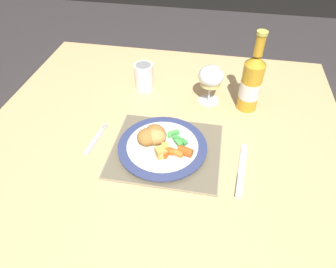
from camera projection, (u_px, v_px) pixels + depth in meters
name	position (u px, v px, depth m)	size (l,w,h in m)	color
ground_plane	(165.00, 241.00, 1.45)	(6.00, 6.00, 0.00)	#383333
dining_table	(164.00, 148.00, 1.01)	(1.13, 1.01, 0.74)	tan
placemat	(166.00, 150.00, 0.87)	(0.32, 0.27, 0.01)	gray
dinner_plate	(162.00, 147.00, 0.86)	(0.26, 0.26, 0.02)	silver
breaded_croquettes	(153.00, 135.00, 0.85)	(0.10, 0.10, 0.05)	#A87033
green_beans_pile	(175.00, 138.00, 0.86)	(0.08, 0.07, 0.01)	#4CA84C
glazed_carrots	(175.00, 152.00, 0.82)	(0.09, 0.05, 0.02)	orange
fork	(95.00, 140.00, 0.90)	(0.03, 0.14, 0.01)	silver
table_knife	(241.00, 174.00, 0.80)	(0.03, 0.19, 0.01)	silver
wine_glass	(211.00, 78.00, 0.98)	(0.08, 0.08, 0.14)	silver
bottle	(251.00, 82.00, 0.95)	(0.07, 0.07, 0.27)	gold
roast_potatoes	(162.00, 151.00, 0.82)	(0.04, 0.06, 0.03)	gold
drinking_cup	(144.00, 76.00, 1.07)	(0.07, 0.07, 0.10)	white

